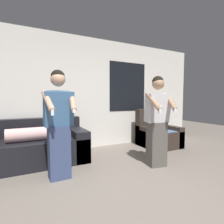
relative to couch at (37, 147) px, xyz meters
The scene contains 6 objects.
ground_plane 2.37m from the couch, 64.76° to the right, with size 14.00×14.00×0.00m, color slate.
wall_back 1.56m from the couch, 27.33° to the left, with size 6.95×0.07×2.70m.
couch is the anchor object (origin of this frame).
armchair 2.87m from the couch, ahead, with size 0.86×0.89×0.95m.
person_left 1.07m from the couch, 73.58° to the right, with size 0.48×0.49×1.64m.
person_right 2.32m from the couch, 31.19° to the right, with size 0.47×0.52×1.62m.
Camera 1 is at (-1.20, -1.45, 1.21)m, focal length 28.00 mm.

